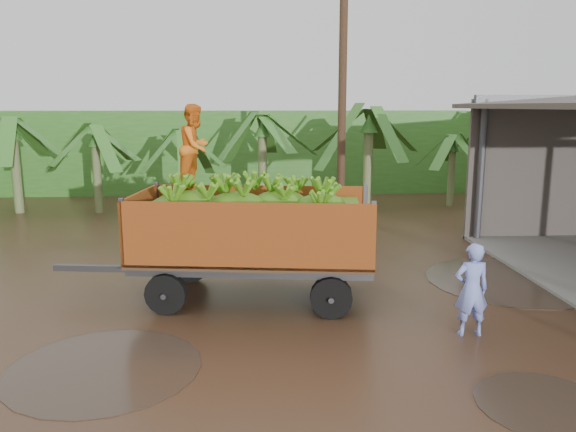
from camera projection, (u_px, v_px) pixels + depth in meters
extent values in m
plane|color=black|center=(316.00, 317.00, 10.27)|extent=(100.00, 100.00, 0.00)
cube|color=#2D661E|center=(233.00, 151.00, 25.47)|extent=(22.00, 3.00, 3.60)
cube|color=#47474C|center=(98.00, 268.00, 11.43)|extent=(1.83, 0.36, 0.12)
imported|color=orange|center=(195.00, 147.00, 11.38)|extent=(0.95, 1.03, 1.71)
imported|color=#7D8DE5|center=(471.00, 290.00, 9.35)|extent=(0.59, 0.39, 1.60)
cylinder|color=#47301E|center=(342.00, 89.00, 16.18)|extent=(0.24, 0.24, 8.61)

